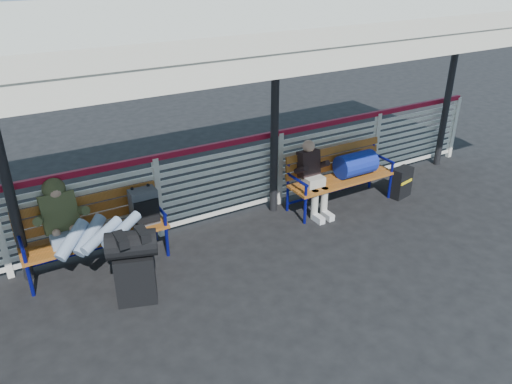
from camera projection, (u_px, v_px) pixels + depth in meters
ground at (221, 309)px, 5.71m from camera, size 60.00×60.00×0.00m
fence at (158, 194)px, 6.89m from camera, size 12.08×0.08×1.24m
canopy at (174, 22)px, 5.05m from camera, size 12.60×3.60×3.16m
luggage_stack at (134, 264)px, 5.64m from camera, size 0.63×0.47×0.92m
bench_left at (110, 219)px, 6.36m from camera, size 1.80×0.56×0.95m
bench_right at (348, 167)px, 7.87m from camera, size 1.80×0.56×0.92m
traveler_man at (86, 229)px, 5.87m from camera, size 0.93×1.54×0.77m
companion_person at (313, 177)px, 7.56m from camera, size 0.32×0.66×1.15m
suitcase_side at (401, 182)px, 8.20m from camera, size 0.40×0.29×0.50m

